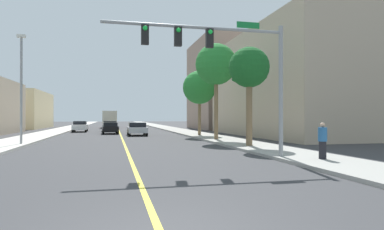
{
  "coord_description": "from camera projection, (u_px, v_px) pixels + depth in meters",
  "views": [
    {
      "loc": [
        -0.79,
        -5.57,
        2.0
      ],
      "look_at": [
        5.25,
        20.16,
        2.13
      ],
      "focal_mm": 31.47,
      "sensor_mm": 36.0,
      "label": 1
    }
  ],
  "objects": [
    {
      "name": "sidewalk_right",
      "position": [
        177.0,
        130.0,
        48.35
      ],
      "size": [
        3.39,
        168.0,
        0.15
      ],
      "primitive_type": "cube",
      "color": "#9E9B93",
      "rests_on": "ground"
    },
    {
      "name": "car_silver",
      "position": [
        137.0,
        129.0,
        35.65
      ],
      "size": [
        1.98,
        4.07,
        1.38
      ],
      "rotation": [
        0.0,
        0.0,
        -0.0
      ],
      "color": "#BCBCC1",
      "rests_on": "ground"
    },
    {
      "name": "traffic_signal_mast",
      "position": [
        225.0,
        56.0,
        15.1
      ],
      "size": [
        8.27,
        0.36,
        6.18
      ],
      "color": "gray",
      "rests_on": "sidewalk_right"
    },
    {
      "name": "lane_marking_center",
      "position": [
        119.0,
        131.0,
        46.49
      ],
      "size": [
        0.16,
        144.0,
        0.01
      ],
      "primitive_type": "cube",
      "color": "yellow",
      "rests_on": "ground"
    },
    {
      "name": "building_right_near",
      "position": [
        311.0,
        85.0,
        36.55
      ],
      "size": [
        15.45,
        22.61,
        10.84
      ],
      "primitive_type": "cube",
      "color": "tan",
      "rests_on": "ground"
    },
    {
      "name": "building_right_far",
      "position": [
        248.0,
        86.0,
        56.89
      ],
      "size": [
        17.98,
        14.49,
        14.4
      ],
      "primitive_type": "cube",
      "color": "gray",
      "rests_on": "ground"
    },
    {
      "name": "ground",
      "position": [
        119.0,
        131.0,
        46.49
      ],
      "size": [
        192.0,
        192.0,
        0.0
      ],
      "primitive_type": "plane",
      "color": "#38383A"
    },
    {
      "name": "street_lamp",
      "position": [
        21.0,
        83.0,
        23.08
      ],
      "size": [
        0.56,
        0.28,
        7.5
      ],
      "color": "gray",
      "rests_on": "sidewalk_left"
    },
    {
      "name": "car_gray",
      "position": [
        110.0,
        126.0,
        45.4
      ],
      "size": [
        2.09,
        4.08,
        1.4
      ],
      "rotation": [
        0.0,
        0.0,
        0.04
      ],
      "color": "slate",
      "rests_on": "ground"
    },
    {
      "name": "palm_far",
      "position": [
        199.0,
        88.0,
        33.95
      ],
      "size": [
        3.36,
        3.36,
        6.5
      ],
      "color": "brown",
      "rests_on": "sidewalk_right"
    },
    {
      "name": "delivery_truck",
      "position": [
        109.0,
        119.0,
        60.16
      ],
      "size": [
        2.59,
        7.86,
        2.99
      ],
      "rotation": [
        0.0,
        0.0,
        0.02
      ],
      "color": "red",
      "rests_on": "ground"
    },
    {
      "name": "palm_mid",
      "position": [
        216.0,
        65.0,
        27.7
      ],
      "size": [
        3.41,
        3.41,
        7.88
      ],
      "color": "brown",
      "rests_on": "sidewalk_right"
    },
    {
      "name": "pedestrian",
      "position": [
        323.0,
        141.0,
        14.68
      ],
      "size": [
        0.38,
        0.38,
        1.59
      ],
      "rotation": [
        0.0,
        0.0,
        3.04
      ],
      "color": "black",
      "rests_on": "sidewalk_right"
    },
    {
      "name": "palm_near",
      "position": [
        249.0,
        69.0,
        21.52
      ],
      "size": [
        2.6,
        2.6,
        6.32
      ],
      "color": "brown",
      "rests_on": "sidewalk_right"
    },
    {
      "name": "sidewalk_left",
      "position": [
        56.0,
        131.0,
        44.63
      ],
      "size": [
        3.39,
        168.0,
        0.15
      ],
      "primitive_type": "cube",
      "color": "beige",
      "rests_on": "ground"
    },
    {
      "name": "car_white",
      "position": [
        80.0,
        126.0,
        44.31
      ],
      "size": [
        1.93,
        4.4,
        1.42
      ],
      "rotation": [
        0.0,
        0.0,
        3.17
      ],
      "color": "white",
      "rests_on": "ground"
    },
    {
      "name": "car_black",
      "position": [
        110.0,
        128.0,
        39.21
      ],
      "size": [
        1.96,
        4.1,
        1.33
      ],
      "rotation": [
        0.0,
        0.0,
        0.04
      ],
      "color": "black",
      "rests_on": "ground"
    }
  ]
}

